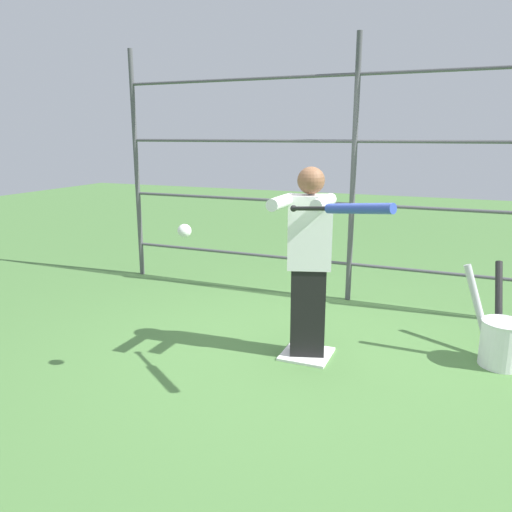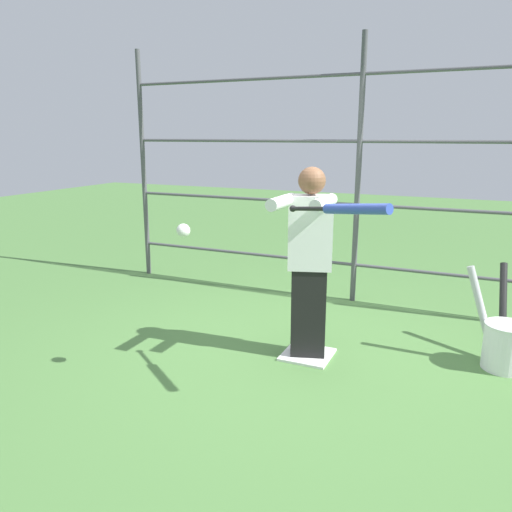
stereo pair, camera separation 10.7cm
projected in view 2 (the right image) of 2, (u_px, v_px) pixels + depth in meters
The scene contains 7 objects.
ground_plane at pixel (307, 356), 4.22m from camera, with size 24.00×24.00×0.00m, color #4C7A3D.
home_plate at pixel (307, 355), 4.22m from camera, with size 0.40×0.40×0.02m.
fence_backstop at pixel (358, 173), 5.30m from camera, with size 5.63×0.06×2.84m.
batter at pixel (309, 258), 4.01m from camera, with size 0.39×0.62×1.58m.
baseball_bat_swinging at pixel (347, 209), 3.10m from camera, with size 0.79×0.50×0.16m.
softball_in_flight at pixel (183, 231), 3.45m from camera, with size 0.10×0.10×0.10m.
bat_bucket at pixel (504, 342), 3.96m from camera, with size 0.52×0.71×0.80m.
Camera 2 is at (-1.20, 3.74, 1.82)m, focal length 35.00 mm.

